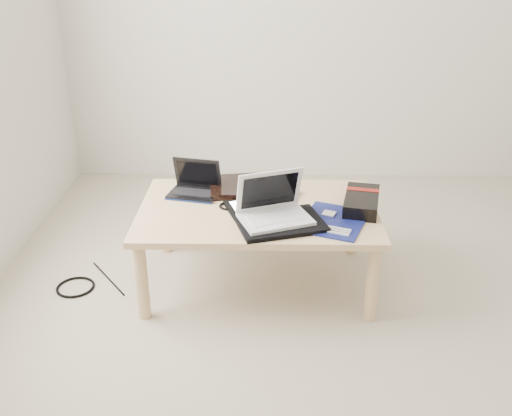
{
  "coord_description": "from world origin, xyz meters",
  "views": [
    {
      "loc": [
        -0.67,
        -1.82,
        1.52
      ],
      "look_at": [
        -0.71,
        0.57,
        0.4
      ],
      "focal_mm": 40.0,
      "sensor_mm": 36.0,
      "label": 1
    }
  ],
  "objects_px": {
    "netbook": "(195,187)",
    "coffee_table": "(258,217)",
    "white_laptop": "(273,209)",
    "gpu_box": "(362,201)"
  },
  "relations": [
    {
      "from": "netbook",
      "to": "coffee_table",
      "type": "bearing_deg",
      "value": -27.68
    },
    {
      "from": "netbook",
      "to": "white_laptop",
      "type": "bearing_deg",
      "value": -39.06
    },
    {
      "from": "netbook",
      "to": "gpu_box",
      "type": "bearing_deg",
      "value": -10.95
    },
    {
      "from": "coffee_table",
      "to": "netbook",
      "type": "distance_m",
      "value": 0.36
    },
    {
      "from": "gpu_box",
      "to": "netbook",
      "type": "bearing_deg",
      "value": 169.05
    },
    {
      "from": "coffee_table",
      "to": "gpu_box",
      "type": "distance_m",
      "value": 0.49
    },
    {
      "from": "coffee_table",
      "to": "netbook",
      "type": "xyz_separation_m",
      "value": [
        -0.31,
        0.16,
        0.08
      ]
    },
    {
      "from": "coffee_table",
      "to": "white_laptop",
      "type": "height_order",
      "value": "white_laptop"
    },
    {
      "from": "coffee_table",
      "to": "white_laptop",
      "type": "relative_size",
      "value": 3.12
    },
    {
      "from": "coffee_table",
      "to": "white_laptop",
      "type": "distance_m",
      "value": 0.2
    }
  ]
}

